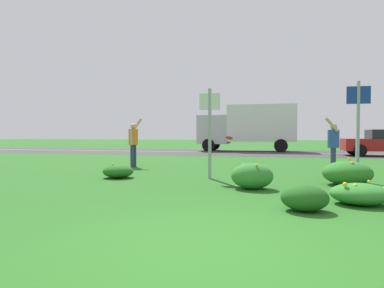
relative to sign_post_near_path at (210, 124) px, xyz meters
The scene contains 14 objects.
ground_plane 4.26m from the sign_post_near_path, 75.50° to the left, with size 120.00×120.00×0.00m, color #26601E.
highway_strip 13.47m from the sign_post_near_path, 85.71° to the left, with size 120.00×8.03×0.01m, color #38383A.
highway_center_stripe 13.46m from the sign_post_near_path, 85.71° to the left, with size 120.00×0.16×0.00m, color yellow.
daylily_clump_near_camera 4.36m from the sign_post_near_path, 41.61° to the right, with size 0.97×0.81×0.41m.
daylily_clump_front_center 2.27m from the sign_post_near_path, 50.84° to the right, with size 0.92×0.76×0.58m.
daylily_clump_front_left 3.59m from the sign_post_near_path, ahead, with size 1.12×1.09×0.62m.
daylily_clump_mid_right 2.82m from the sign_post_near_path, 169.48° to the right, with size 0.84×0.81×0.40m.
daylily_clump_mid_left 4.29m from the sign_post_near_path, 58.28° to the right, with size 0.73×0.63×0.41m.
sign_post_near_path is the anchor object (origin of this frame).
sign_post_by_roadside 3.76m from the sign_post_near_path, ahead, with size 0.56×0.10×2.53m.
person_thrower_orange_shirt 4.22m from the sign_post_near_path, 142.38° to the left, with size 0.45×0.49×1.80m.
person_catcher_blue_shirt 4.14m from the sign_post_near_path, 32.35° to the left, with size 0.46×0.49×1.72m.
frisbee_red 2.36m from the sign_post_near_path, 84.44° to the left, with size 0.26×0.24×0.14m.
box_truck_silver 15.16m from the sign_post_near_path, 90.25° to the left, with size 6.70×2.46×3.20m.
Camera 1 is at (0.69, -3.42, 1.20)m, focal length 31.88 mm.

